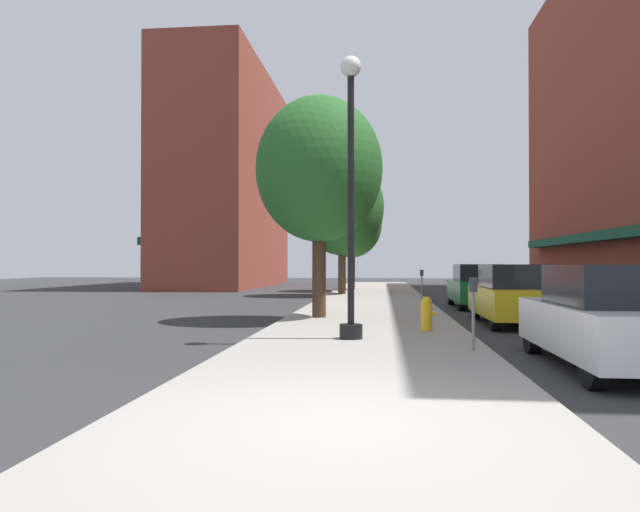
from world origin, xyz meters
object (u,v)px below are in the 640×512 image
at_px(tree_mid, 342,207).
at_px(car_yellow, 513,295).
at_px(tree_far, 352,223).
at_px(car_green, 477,287).
at_px(lamppost, 351,191).
at_px(parking_meter_near, 473,304).
at_px(fire_hydrant, 427,313).
at_px(tree_near, 319,170).
at_px(parking_meter_far, 422,281).
at_px(car_white, 609,319).

height_order(tree_mid, car_yellow, tree_mid).
xyz_separation_m(tree_far, car_yellow, (5.42, -19.06, -3.34)).
bearing_deg(car_green, tree_far, 114.06).
relative_size(lamppost, parking_meter_near, 4.50).
bearing_deg(fire_hydrant, tree_near, 132.48).
bearing_deg(car_yellow, fire_hydrant, -133.81).
height_order(lamppost, car_green, lamppost).
bearing_deg(parking_meter_far, tree_near, -114.58).
bearing_deg(tree_far, tree_mid, -92.56).
bearing_deg(lamppost, car_green, 68.23).
relative_size(tree_far, car_white, 1.43).
bearing_deg(tree_far, car_white, -78.17).
distance_m(car_yellow, car_green, 6.23).
height_order(lamppost, parking_meter_near, lamppost).
xyz_separation_m(tree_mid, tree_far, (0.24, 5.27, -0.46)).
distance_m(parking_meter_far, tree_near, 9.01).
height_order(tree_far, car_yellow, tree_far).
xyz_separation_m(tree_mid, car_green, (5.65, -7.56, -3.80)).
height_order(lamppost, fire_hydrant, lamppost).
bearing_deg(car_yellow, parking_meter_far, 103.47).
relative_size(parking_meter_near, tree_near, 0.20).
relative_size(parking_meter_near, tree_mid, 0.19).
xyz_separation_m(fire_hydrant, car_yellow, (2.55, 2.68, 0.29)).
height_order(tree_mid, car_white, tree_mid).
xyz_separation_m(car_yellow, car_green, (0.00, 6.23, 0.00)).
bearing_deg(car_yellow, tree_mid, 112.08).
xyz_separation_m(parking_meter_far, car_yellow, (1.95, -8.01, -0.14)).
bearing_deg(car_yellow, tree_near, 175.09).
bearing_deg(tree_near, car_white, -53.30).
bearing_deg(tree_near, fire_hydrant, -47.52).
distance_m(lamppost, tree_near, 5.09).
bearing_deg(tree_mid, parking_meter_near, -79.27).
bearing_deg(fire_hydrant, car_white, -58.34).
xyz_separation_m(parking_meter_far, car_white, (1.95, -14.82, -0.14)).
height_order(parking_meter_near, car_green, car_green).
distance_m(tree_near, tree_far, 18.61).
bearing_deg(tree_mid, car_white, -74.65).
xyz_separation_m(tree_near, tree_mid, (-0.24, 13.34, 0.18)).
bearing_deg(car_yellow, car_white, -90.22).
relative_size(tree_near, car_yellow, 1.50).
relative_size(fire_hydrant, car_yellow, 0.18).
xyz_separation_m(parking_meter_near, tree_far, (-3.47, 24.81, 3.20)).
distance_m(tree_near, car_yellow, 6.52).
height_order(fire_hydrant, car_white, car_white).
distance_m(lamppost, parking_meter_near, 3.50).
height_order(parking_meter_near, tree_far, tree_far).
xyz_separation_m(tree_mid, car_yellow, (5.65, -13.79, -3.80)).
distance_m(parking_meter_near, parking_meter_far, 13.76).
height_order(lamppost, tree_far, tree_far).
bearing_deg(tree_near, car_yellow, -4.69).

